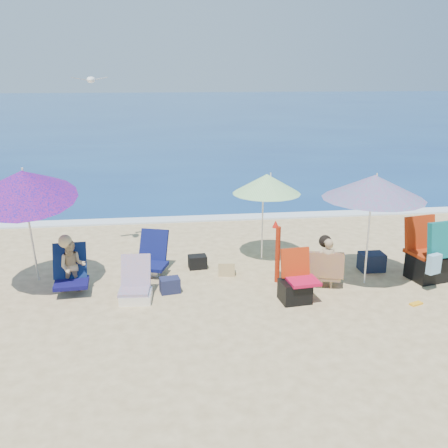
{
  "coord_description": "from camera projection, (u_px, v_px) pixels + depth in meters",
  "views": [
    {
      "loc": [
        -1.36,
        -7.34,
        3.64
      ],
      "look_at": [
        -0.3,
        1.0,
        1.1
      ],
      "focal_mm": 40.79,
      "sensor_mm": 36.0,
      "label": 1
    }
  ],
  "objects": [
    {
      "name": "furled_umbrella",
      "position": [
        277.0,
        249.0,
        8.98
      ],
      "size": [
        0.15,
        0.14,
        1.14
      ],
      "color": "#A1230B",
      "rests_on": "ground"
    },
    {
      "name": "bag_tan",
      "position": [
        226.0,
        268.0,
        9.43
      ],
      "size": [
        0.33,
        0.25,
        0.26
      ],
      "color": "tan",
      "rests_on": "ground"
    },
    {
      "name": "bag_black_b",
      "position": [
        294.0,
        288.0,
        8.64
      ],
      "size": [
        0.27,
        0.19,
        0.2
      ],
      "color": "black",
      "rests_on": "ground"
    },
    {
      "name": "person_center",
      "position": [
        326.0,
        263.0,
        8.8
      ],
      "size": [
        0.67,
        0.58,
        0.91
      ],
      "color": "tan",
      "rests_on": "ground"
    },
    {
      "name": "umbrella_striped",
      "position": [
        267.0,
        184.0,
        9.8
      ],
      "size": [
        1.53,
        1.53,
        1.77
      ],
      "color": "white",
      "rests_on": "ground"
    },
    {
      "name": "ground",
      "position": [
        250.0,
        306.0,
        8.19
      ],
      "size": [
        120.0,
        120.0,
        0.0
      ],
      "color": "#D8BC84",
      "rests_on": "ground"
    },
    {
      "name": "chair_rainbow",
      "position": [
        136.0,
        289.0,
        8.4
      ],
      "size": [
        0.55,
        0.66,
        0.7
      ],
      "color": "#E14F56",
      "rests_on": "ground"
    },
    {
      "name": "person_left",
      "position": [
        72.0,
        266.0,
        8.62
      ],
      "size": [
        0.63,
        0.73,
        1.03
      ],
      "color": "tan",
      "rests_on": "ground"
    },
    {
      "name": "orange_item",
      "position": [
        416.0,
        304.0,
        8.25
      ],
      "size": [
        0.24,
        0.17,
        0.03
      ],
      "color": "#FFAA1A",
      "rests_on": "ground"
    },
    {
      "name": "bag_navy_b",
      "position": [
        372.0,
        262.0,
        9.63
      ],
      "size": [
        0.45,
        0.34,
        0.34
      ],
      "color": "#161D31",
      "rests_on": "ground"
    },
    {
      "name": "umbrella_turquoise",
      "position": [
        374.0,
        187.0,
        8.59
      ],
      "size": [
        1.75,
        1.75,
        2.0
      ],
      "color": "white",
      "rests_on": "ground"
    },
    {
      "name": "chair_navy",
      "position": [
        150.0,
        261.0,
        9.56
      ],
      "size": [
        0.77,
        0.91,
        0.76
      ],
      "color": "#0D124B",
      "rests_on": "ground"
    },
    {
      "name": "foam",
      "position": [
        215.0,
        218.0,
        13.03
      ],
      "size": [
        120.0,
        0.5,
        0.04
      ],
      "color": "white",
      "rests_on": "ground"
    },
    {
      "name": "camp_chair_right",
      "position": [
        429.0,
        258.0,
        9.12
      ],
      "size": [
        0.76,
        1.09,
        1.17
      ],
      "color": "#A72C0B",
      "rests_on": "ground"
    },
    {
      "name": "bag_navy_a",
      "position": [
        170.0,
        285.0,
        8.68
      ],
      "size": [
        0.37,
        0.29,
        0.26
      ],
      "color": "#1C203E",
      "rests_on": "ground"
    },
    {
      "name": "camp_chair_left",
      "position": [
        296.0,
        286.0,
        8.33
      ],
      "size": [
        0.64,
        0.56,
        0.85
      ],
      "color": "red",
      "rests_on": "ground"
    },
    {
      "name": "sea",
      "position": [
        172.0,
        109.0,
        50.94
      ],
      "size": [
        120.0,
        80.0,
        0.12
      ],
      "color": "navy",
      "rests_on": "ground"
    },
    {
      "name": "seagull",
      "position": [
        91.0,
        80.0,
        9.33
      ],
      "size": [
        0.65,
        0.54,
        0.12
      ],
      "color": "white"
    },
    {
      "name": "umbrella_blue",
      "position": [
        23.0,
        184.0,
        8.2
      ],
      "size": [
        1.78,
        1.84,
        2.3
      ],
      "color": "silver",
      "rests_on": "ground"
    },
    {
      "name": "bag_black_a",
      "position": [
        198.0,
        262.0,
        9.75
      ],
      "size": [
        0.36,
        0.28,
        0.25
      ],
      "color": "black",
      "rests_on": "ground"
    }
  ]
}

